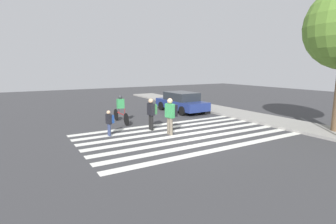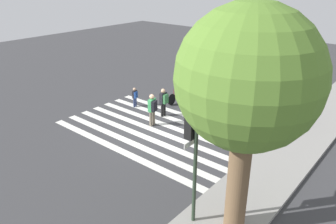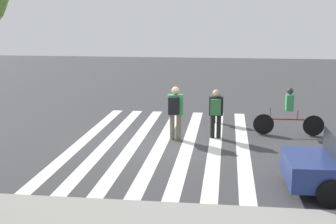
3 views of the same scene
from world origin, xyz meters
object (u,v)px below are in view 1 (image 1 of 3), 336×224
object	(u,v)px
pedestrian_adult_tall_backpack	(110,121)
pedestrian_adult_yellow_jacket	(152,112)
car_parked_far_curb	(181,102)
pedestrian_child_with_backpack	(171,113)
cyclist_near_curb	(121,108)

from	to	relation	value
pedestrian_adult_tall_backpack	pedestrian_adult_yellow_jacket	world-z (taller)	pedestrian_adult_yellow_jacket
pedestrian_adult_tall_backpack	car_parked_far_curb	world-z (taller)	car_parked_far_curb
car_parked_far_curb	pedestrian_adult_yellow_jacket	bearing A→B (deg)	-49.86
pedestrian_child_with_backpack	car_parked_far_curb	distance (m)	6.78
cyclist_near_curb	car_parked_far_curb	distance (m)	5.50
pedestrian_adult_tall_backpack	cyclist_near_curb	bearing A→B (deg)	-44.59
pedestrian_adult_tall_backpack	pedestrian_adult_yellow_jacket	size ratio (longest dim) A/B	0.74
pedestrian_child_with_backpack	pedestrian_adult_yellow_jacket	size ratio (longest dim) A/B	1.07
pedestrian_adult_yellow_jacket	pedestrian_adult_tall_backpack	bearing A→B (deg)	88.41
pedestrian_adult_yellow_jacket	cyclist_near_curb	distance (m)	2.60
cyclist_near_curb	car_parked_far_curb	size ratio (longest dim) A/B	0.53
pedestrian_adult_tall_backpack	car_parked_far_curb	size ratio (longest dim) A/B	0.27
pedestrian_adult_tall_backpack	car_parked_far_curb	bearing A→B (deg)	-72.91
pedestrian_adult_yellow_jacket	cyclist_near_curb	xyz separation A→B (m)	(-2.49, -0.76, -0.10)
car_parked_far_curb	pedestrian_adult_tall_backpack	bearing A→B (deg)	-60.62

